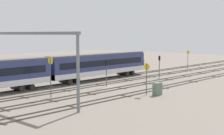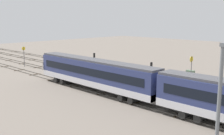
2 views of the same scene
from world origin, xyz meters
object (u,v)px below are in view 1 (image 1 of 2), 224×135
relay_cabinet (157,89)px  signal_light_trackside_approach (106,69)px  speed_sign_distant_end (147,74)px  overhead_gantry (26,49)px  signal_light_trackside_departure (159,64)px  speed_sign_near_foreground (188,57)px  speed_sign_far_trackside (51,71)px

relay_cabinet → signal_light_trackside_approach: bearing=86.0°
signal_light_trackside_approach → relay_cabinet: (-0.74, -10.64, -1.97)m
speed_sign_distant_end → overhead_gantry: bearing=146.2°
signal_light_trackside_departure → relay_cabinet: size_ratio=2.49×
speed_sign_near_foreground → speed_sign_far_trackside: 45.87m
speed_sign_distant_end → signal_light_trackside_departure: (15.90, 8.57, -0.14)m
signal_light_trackside_approach → relay_cabinet: 10.84m
speed_sign_near_foreground → speed_sign_far_trackside: bearing=-174.2°
speed_sign_near_foreground → speed_sign_distant_end: size_ratio=1.01×
signal_light_trackside_departure → overhead_gantry: bearing=178.8°
overhead_gantry → signal_light_trackside_departure: (29.62, -0.61, -3.89)m
speed_sign_near_foreground → speed_sign_distant_end: (-35.23, -13.17, 0.13)m
speed_sign_far_trackside → signal_light_trackside_departure: speed_sign_far_trackside is taller
overhead_gantry → speed_sign_near_foreground: (48.95, 3.99, -3.88)m
speed_sign_distant_end → signal_light_trackside_approach: (1.58, 9.34, -0.19)m
speed_sign_distant_end → speed_sign_far_trackside: bearing=140.5°
overhead_gantry → signal_light_trackside_approach: 15.80m
speed_sign_far_trackside → relay_cabinet: size_ratio=3.12×
speed_sign_far_trackside → overhead_gantry: bearing=169.4°
speed_sign_far_trackside → signal_light_trackside_departure: size_ratio=1.25×
speed_sign_distant_end → relay_cabinet: (0.85, -1.29, -2.17)m
overhead_gantry → speed_sign_far_trackside: 4.60m
speed_sign_far_trackside → speed_sign_distant_end: 13.49m
relay_cabinet → overhead_gantry: bearing=144.3°
speed_sign_near_foreground → speed_sign_far_trackside: (-45.63, -4.61, 0.76)m
overhead_gantry → speed_sign_far_trackside: (3.32, -0.62, -3.13)m
signal_light_trackside_approach → overhead_gantry: bearing=-179.4°
speed_sign_near_foreground → speed_sign_distant_end: 37.61m
speed_sign_distant_end → signal_light_trackside_approach: size_ratio=1.04×
overhead_gantry → relay_cabinet: size_ratio=11.37×
speed_sign_far_trackside → relay_cabinet: speed_sign_far_trackside is taller
signal_light_trackside_approach → relay_cabinet: bearing=-94.0°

